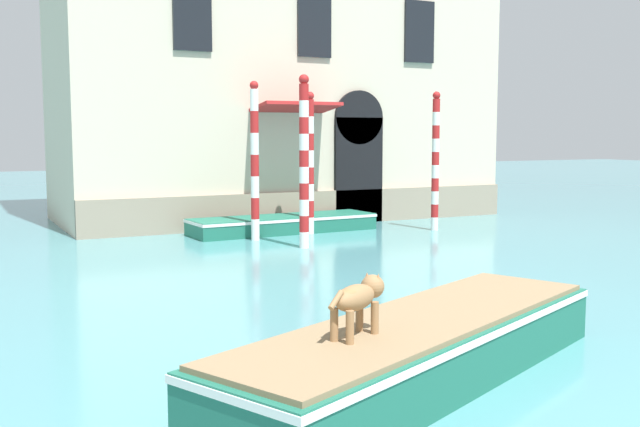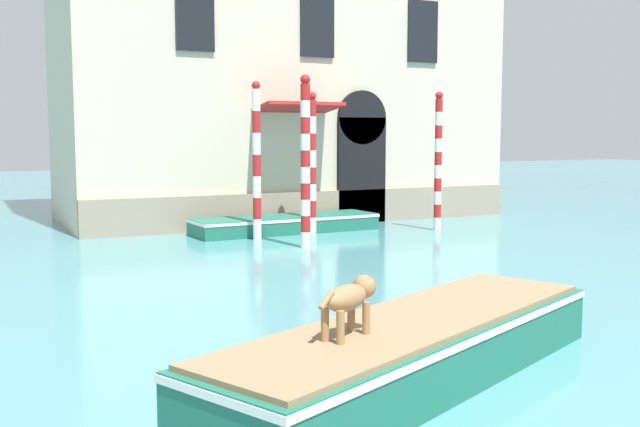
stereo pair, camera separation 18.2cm
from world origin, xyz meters
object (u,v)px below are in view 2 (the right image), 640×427
at_px(mooring_pole_0, 305,161).
at_px(mooring_pole_3, 438,161).
at_px(boat_moored_near_palazzo, 286,224).
at_px(boat_foreground, 414,347).
at_px(mooring_pole_1, 257,161).
at_px(dog_on_deck, 350,298).
at_px(mooring_pole_2, 312,163).

bearing_deg(mooring_pole_0, mooring_pole_3, 15.64).
bearing_deg(boat_moored_near_palazzo, mooring_pole_0, -107.08).
bearing_deg(boat_foreground, mooring_pole_1, 53.75).
xyz_separation_m(dog_on_deck, mooring_pole_3, (9.35, 11.68, 0.92)).
bearing_deg(boat_foreground, mooring_pole_0, 48.32).
height_order(boat_moored_near_palazzo, mooring_pole_3, mooring_pole_3).
height_order(boat_foreground, mooring_pole_2, mooring_pole_2).
height_order(mooring_pole_0, mooring_pole_2, mooring_pole_0).
relative_size(boat_moored_near_palazzo, mooring_pole_0, 1.30).
bearing_deg(dog_on_deck, boat_foreground, -8.30).
xyz_separation_m(boat_foreground, boat_moored_near_palazzo, (4.00, 12.92, -0.15)).
relative_size(boat_foreground, mooring_pole_0, 1.46).
bearing_deg(mooring_pole_2, boat_moored_near_palazzo, 129.66).
bearing_deg(mooring_pole_1, boat_foreground, -102.64).
xyz_separation_m(mooring_pole_0, mooring_pole_3, (5.05, 1.41, -0.12)).
bearing_deg(mooring_pole_3, boat_moored_near_palazzo, 159.25).
bearing_deg(boat_moored_near_palazzo, boat_foreground, -109.99).
relative_size(boat_foreground, mooring_pole_1, 1.48).
relative_size(boat_moored_near_palazzo, mooring_pole_2, 1.39).
height_order(boat_moored_near_palazzo, mooring_pole_1, mooring_pole_1).
xyz_separation_m(boat_foreground, mooring_pole_3, (8.27, 11.30, 1.69)).
relative_size(dog_on_deck, boat_moored_near_palazzo, 0.15).
xyz_separation_m(mooring_pole_1, mooring_pole_2, (1.92, 0.52, -0.11)).
bearing_deg(mooring_pole_2, mooring_pole_1, -164.91).
xyz_separation_m(boat_foreground, dog_on_deck, (-1.07, -0.38, 0.77)).
bearing_deg(mooring_pole_0, boat_foreground, -108.06).
relative_size(boat_foreground, mooring_pole_2, 1.56).
relative_size(mooring_pole_0, mooring_pole_3, 1.05).
distance_m(boat_foreground, mooring_pole_3, 14.10).
relative_size(dog_on_deck, mooring_pole_1, 0.20).
xyz_separation_m(dog_on_deck, boat_moored_near_palazzo, (5.07, 13.30, -0.92)).
relative_size(dog_on_deck, mooring_pole_3, 0.21).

